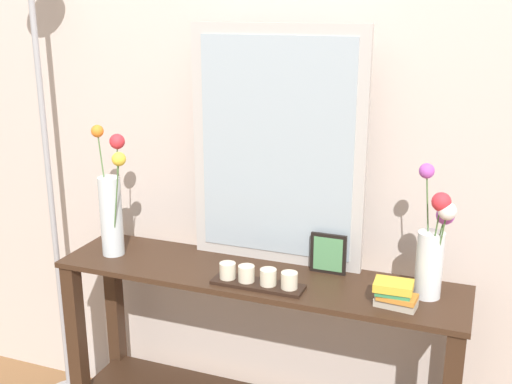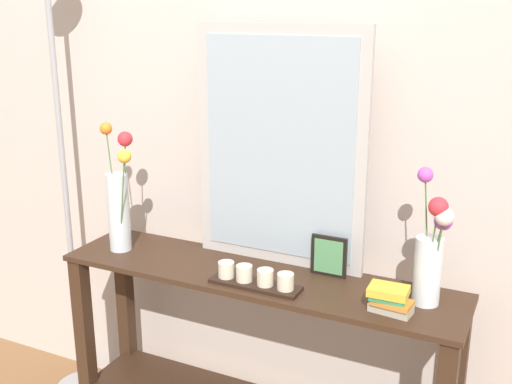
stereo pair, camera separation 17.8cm
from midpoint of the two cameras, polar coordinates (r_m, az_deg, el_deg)
wall_back at (r=2.33m, az=0.36°, el=7.83°), size 6.40×0.08×2.70m
console_table at (r=2.37m, az=-2.22°, el=-14.28°), size 1.47×0.34×0.80m
mirror_leaning at (r=2.21m, az=-0.41°, el=4.01°), size 0.64×0.03×0.86m
tall_vase_left at (r=2.41m, az=-15.11°, el=-1.17°), size 0.17×0.14×0.50m
vase_right at (r=2.04m, az=13.42°, el=-4.96°), size 0.13×0.12×0.44m
candle_tray at (r=2.13m, az=-2.25°, el=-7.91°), size 0.32×0.09×0.07m
picture_frame_small at (r=2.21m, az=4.32°, el=-5.67°), size 0.13×0.01×0.15m
book_stack at (r=2.01m, az=10.07°, el=-9.17°), size 0.14×0.09×0.08m
floor_lamp at (r=2.65m, az=-20.72°, el=6.57°), size 0.24×0.24×1.92m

